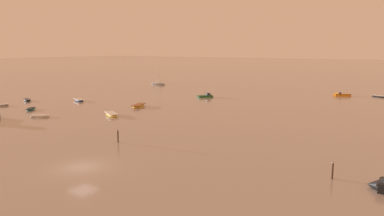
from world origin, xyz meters
TOP-DOWN VIEW (x-y plane):
  - ground_plane at (0.00, 0.00)m, footprint 800.00×800.00m
  - motorboat_moored_0 at (-16.98, 53.35)m, footprint 3.64×4.25m
  - rowboat_moored_2 at (-36.34, 18.14)m, footprint 2.92×3.25m
  - sailboat_moored_1 at (-46.80, 71.46)m, footprint 5.60×1.83m
  - rowboat_moored_3 at (-21.18, 32.71)m, footprint 3.10×4.97m
  - rowboat_moored_4 at (-18.56, 22.41)m, footprint 4.80×3.60m
  - motorboat_moored_2 at (9.95, 73.74)m, footprint 4.70×3.46m
  - rowboat_moored_5 at (-28.19, 14.53)m, footprint 3.26×2.90m
  - rowboat_moored_6 at (-38.27, 31.58)m, footprint 4.43×2.92m
  - rowboat_moored_7 at (-46.12, 17.43)m, footprint 2.31×3.67m
  - rowboat_moored_8 at (18.49, 77.23)m, footprint 3.74×2.26m
  - rowboat_moored_9 at (-48.51, 25.18)m, footprint 3.88×2.58m
  - mooring_post_near at (-4.10, 9.35)m, footprint 0.22×0.22m
  - mooring_post_right at (22.22, 10.42)m, footprint 0.22×0.22m

SIDE VIEW (x-z plane):
  - ground_plane at x=0.00m, z-range 0.00..0.00m
  - rowboat_moored_5 at x=-28.19m, z-range -0.12..0.40m
  - rowboat_moored_2 at x=-36.34m, z-range -0.12..0.40m
  - rowboat_moored_7 at x=-46.12m, z-range -0.13..0.42m
  - rowboat_moored_8 at x=18.49m, z-range -0.13..0.43m
  - rowboat_moored_9 at x=-48.51m, z-range -0.13..0.45m
  - rowboat_moored_6 at x=-38.27m, z-range -0.15..0.51m
  - rowboat_moored_4 at x=-18.56m, z-range -0.17..0.56m
  - rowboat_moored_3 at x=-21.18m, z-range -0.17..0.57m
  - motorboat_moored_2 at x=9.95m, z-range -0.56..0.98m
  - motorboat_moored_0 at x=-16.98m, z-range -0.56..1.04m
  - sailboat_moored_1 at x=-46.80m, z-range -2.85..3.39m
  - mooring_post_right at x=22.22m, z-range -0.13..1.70m
  - mooring_post_near at x=-4.10m, z-range -0.13..1.71m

